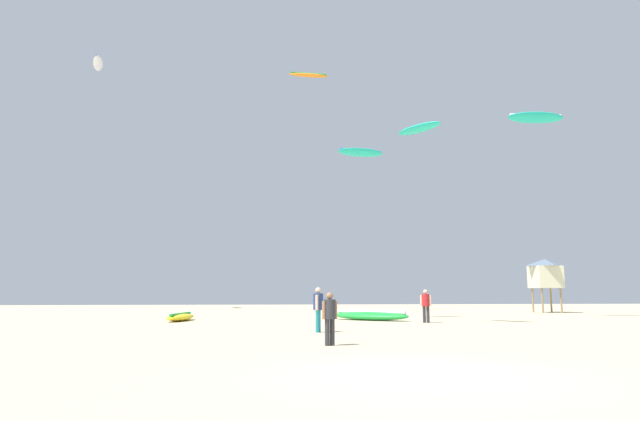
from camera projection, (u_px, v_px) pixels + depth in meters
name	position (u px, v px, depth m)	size (l,w,h in m)	color
ground_plane	(421.00, 375.00, 10.73)	(120.00, 120.00, 0.00)	beige
person_foreground	(330.00, 314.00, 16.65)	(0.49, 0.36, 1.59)	#2D2D33
person_midground	(426.00, 303.00, 28.90)	(0.54, 0.39, 1.72)	#2D2D33
person_left	(318.00, 306.00, 22.13)	(0.40, 0.57, 1.78)	teal
kite_grounded_near	(180.00, 317.00, 30.59)	(1.62, 3.83, 0.44)	yellow
kite_grounded_mid	(371.00, 316.00, 31.24)	(4.49, 3.99, 0.61)	green
lifeguard_tower	(545.00, 273.00, 42.94)	(2.30, 2.30, 4.15)	#8C704C
kite_aloft_0	(419.00, 128.00, 28.49)	(2.21, 2.76, 0.39)	#19B29E
kite_aloft_1	(536.00, 117.00, 35.67)	(3.73, 1.22, 0.76)	#19B29E
kite_aloft_2	(360.00, 152.00, 33.97)	(2.99, 1.34, 0.57)	#19B29E
kite_aloft_3	(309.00, 75.00, 47.73)	(3.47, 1.24, 0.59)	orange
kite_aloft_4	(98.00, 63.00, 51.70)	(1.52, 3.48, 0.85)	white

